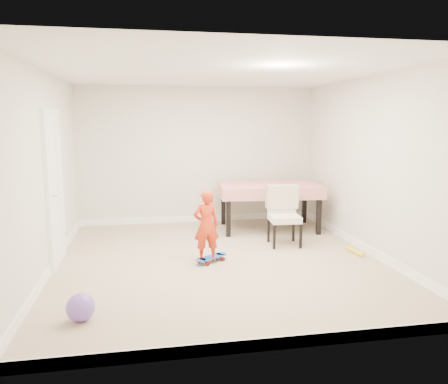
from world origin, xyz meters
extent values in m
plane|color=tan|center=(0.00, 0.00, 0.00)|extent=(5.00, 5.00, 0.00)
cube|color=white|center=(0.00, 0.00, 2.58)|extent=(4.50, 5.00, 0.04)
cube|color=beige|center=(0.00, 2.48, 1.30)|extent=(4.50, 0.04, 2.60)
cube|color=beige|center=(0.00, -2.48, 1.30)|extent=(4.50, 0.04, 2.60)
cube|color=beige|center=(-2.23, 0.00, 1.30)|extent=(0.04, 5.00, 2.60)
cube|color=beige|center=(2.23, 0.00, 1.30)|extent=(0.04, 5.00, 2.60)
cube|color=white|center=(-2.22, 0.30, 1.02)|extent=(0.11, 0.94, 2.11)
cube|color=white|center=(0.00, 2.49, 0.06)|extent=(4.50, 0.02, 0.12)
cube|color=white|center=(0.00, -2.49, 0.06)|extent=(4.50, 0.02, 0.12)
cube|color=white|center=(-2.24, 0.00, 0.06)|extent=(0.02, 5.00, 0.12)
cube|color=white|center=(2.24, 0.00, 0.06)|extent=(0.02, 5.00, 0.12)
imported|color=red|center=(-0.19, -0.06, 0.50)|extent=(0.38, 0.27, 0.99)
sphere|color=#734FBF|center=(-1.66, -1.62, 0.14)|extent=(0.28, 0.28, 0.28)
cylinder|color=yellow|center=(2.04, -0.04, 0.03)|extent=(0.10, 0.40, 0.06)
camera|label=1|loc=(-0.99, -5.85, 1.95)|focal=35.00mm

